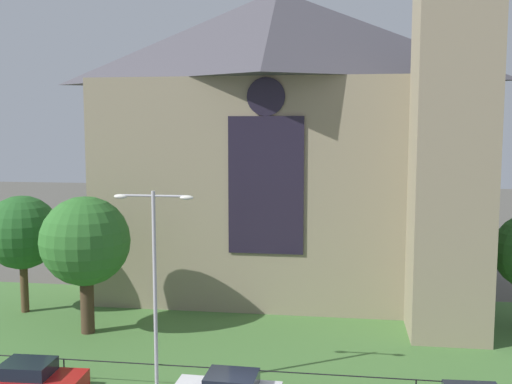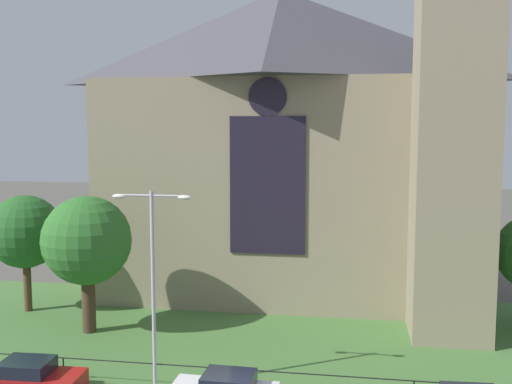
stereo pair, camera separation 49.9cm
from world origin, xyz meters
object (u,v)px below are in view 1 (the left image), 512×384
(tree_left_near, at_px, (85,242))
(streetlamp_near, at_px, (155,266))
(church_building, at_px, (288,139))
(tree_left_far, at_px, (22,233))
(parked_car_red, at_px, (31,380))

(tree_left_near, xyz_separation_m, streetlamp_near, (5.89, -6.40, 0.39))
(church_building, distance_m, tree_left_near, 14.96)
(tree_left_far, height_order, parked_car_red, tree_left_far)
(church_building, bearing_deg, tree_left_far, -155.39)
(church_building, relative_size, streetlamp_near, 3.06)
(parked_car_red, bearing_deg, tree_left_far, 118.23)
(tree_left_near, bearing_deg, church_building, 44.98)
(streetlamp_near, bearing_deg, parked_car_red, -164.62)
(tree_left_near, relative_size, parked_car_red, 1.74)
(tree_left_near, height_order, parked_car_red, tree_left_near)
(tree_left_near, xyz_separation_m, tree_left_far, (-5.28, 2.94, -0.17))
(tree_left_near, distance_m, tree_left_far, 6.04)
(tree_left_far, relative_size, streetlamp_near, 0.83)
(tree_left_far, xyz_separation_m, parked_car_red, (6.26, -10.69, -4.09))
(parked_car_red, bearing_deg, streetlamp_near, 13.26)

